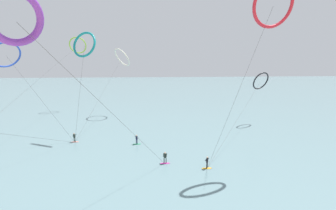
% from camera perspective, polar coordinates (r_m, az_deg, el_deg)
% --- Properties ---
extents(sea_water, '(400.00, 200.00, 0.08)m').
position_cam_1_polar(sea_water, '(110.62, -3.70, 4.28)').
color(sea_water, slate).
rests_on(sea_water, ground).
extents(surfer_magenta, '(1.40, 0.62, 1.70)m').
position_cam_1_polar(surfer_magenta, '(29.64, -0.82, -14.60)').
color(surfer_magenta, '#CC288E').
rests_on(surfer_magenta, ground).
extents(surfer_emerald, '(1.40, 0.72, 1.70)m').
position_cam_1_polar(surfer_emerald, '(36.47, -8.67, -9.59)').
color(surfer_emerald, '#199351').
rests_on(surfer_emerald, ground).
extents(surfer_amber, '(1.40, 0.71, 1.70)m').
position_cam_1_polar(surfer_amber, '(28.86, 10.76, -15.57)').
color(surfer_amber, orange).
rests_on(surfer_amber, ground).
extents(surfer_coral, '(1.40, 0.72, 1.70)m').
position_cam_1_polar(surfer_coral, '(40.57, -24.49, -8.33)').
color(surfer_coral, '#EA7260').
rests_on(surfer_coral, ground).
extents(kite_lime, '(5.14, 49.89, 21.26)m').
position_cam_1_polar(kite_lime, '(67.08, -23.74, 14.87)').
color(kite_lime, '#8CC62D').
rests_on(kite_lime, ground).
extents(kite_crimson, '(9.91, 2.23, 23.22)m').
position_cam_1_polar(kite_crimson, '(29.44, 27.16, 23.50)').
color(kite_crimson, red).
rests_on(kite_crimson, ground).
extents(kite_charcoal, '(19.78, 21.48, 11.99)m').
position_cam_1_polar(kite_charcoal, '(51.13, 24.28, 6.08)').
color(kite_charcoal, black).
rests_on(kite_charcoal, ground).
extents(kite_cobalt, '(10.76, 4.97, 17.14)m').
position_cam_1_polar(kite_cobalt, '(41.38, -38.24, 10.85)').
color(kite_cobalt, '#2647B7').
rests_on(kite_cobalt, ground).
extents(kite_ivory, '(9.27, 22.65, 17.67)m').
position_cam_1_polar(kite_ivory, '(55.95, -12.61, 12.76)').
color(kite_ivory, silver).
rests_on(kite_ivory, ground).
extents(kite_teal, '(5.12, 4.57, 19.39)m').
position_cam_1_polar(kite_teal, '(40.41, -22.17, 15.24)').
color(kite_teal, teal).
rests_on(kite_teal, ground).
extents(kite_violet, '(11.13, 14.91, 18.08)m').
position_cam_1_polar(kite_violet, '(15.77, -36.42, 18.71)').
color(kite_violet, purple).
rests_on(kite_violet, ground).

